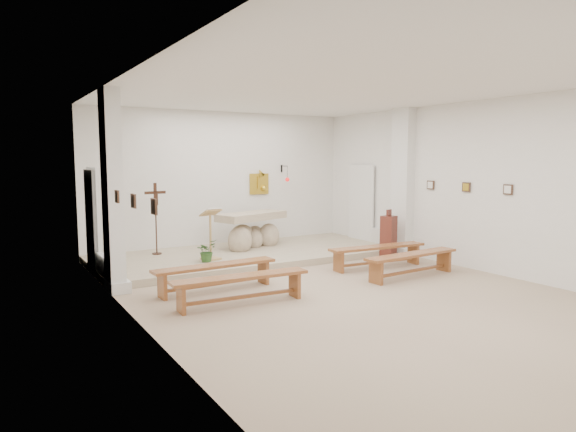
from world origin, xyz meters
TOP-DOWN VIEW (x-y plane):
  - ground at (0.00, 0.00)m, footprint 7.00×10.00m
  - wall_left at (-3.49, 0.00)m, footprint 0.02×10.00m
  - wall_right at (3.49, 0.00)m, footprint 0.02×10.00m
  - wall_back at (0.00, 4.99)m, footprint 7.00×0.02m
  - ceiling at (0.00, 0.00)m, footprint 7.00×10.00m
  - sanctuary_platform at (0.00, 3.50)m, footprint 6.98×3.00m
  - pilaster_left at (-3.37, 2.00)m, footprint 0.26×0.55m
  - pilaster_right at (3.37, 2.00)m, footprint 0.26×0.55m
  - gold_wall_relief at (1.05, 4.96)m, footprint 0.55×0.04m
  - sanctuary_lamp at (1.75, 4.71)m, footprint 0.11×0.36m
  - station_frame_left_front at (-3.47, -0.80)m, footprint 0.03×0.20m
  - station_frame_left_mid at (-3.47, 0.20)m, footprint 0.03×0.20m
  - station_frame_left_rear at (-3.47, 1.20)m, footprint 0.03×0.20m
  - station_frame_right_front at (3.47, -0.80)m, footprint 0.03×0.20m
  - station_frame_right_mid at (3.47, 0.20)m, footprint 0.03×0.20m
  - station_frame_right_rear at (3.47, 1.20)m, footprint 0.03×0.20m
  - radiator_left at (-3.43, 2.70)m, footprint 0.10×0.85m
  - radiator_right at (3.43, 2.70)m, footprint 0.10×0.85m
  - altar at (0.31, 4.01)m, footprint 1.95×1.24m
  - lectern at (-1.13, 3.06)m, footprint 0.46×0.41m
  - crucifix_stand at (-1.94, 4.30)m, footprint 0.49×0.21m
  - potted_plant at (-1.29, 2.91)m, footprint 0.54×0.52m
  - donation_pedestal at (2.87, 1.90)m, footprint 0.39×0.39m
  - bench_left_front at (-1.85, 1.11)m, footprint 2.26×0.45m
  - bench_right_front at (1.85, 1.11)m, footprint 2.27×0.53m
  - bench_left_second at (-1.85, 0.09)m, footprint 2.27×0.49m
  - bench_right_second at (1.85, 0.09)m, footprint 2.27×0.51m

SIDE VIEW (x-z plane):
  - ground at x=0.00m, z-range 0.00..0.00m
  - sanctuary_platform at x=0.00m, z-range 0.00..0.15m
  - radiator_left at x=-3.43m, z-range 0.01..0.53m
  - radiator_right at x=3.43m, z-range 0.01..0.53m
  - bench_left_front at x=-1.85m, z-range 0.12..0.59m
  - bench_right_front at x=1.85m, z-range 0.12..0.59m
  - bench_left_second at x=-1.85m, z-range 0.12..0.59m
  - bench_right_second at x=1.85m, z-range 0.12..0.59m
  - potted_plant at x=-1.29m, z-range 0.15..0.61m
  - donation_pedestal at x=2.87m, z-range -0.07..1.07m
  - altar at x=0.31m, z-range 0.04..0.98m
  - lectern at x=-1.13m, z-range 0.14..1.27m
  - crucifix_stand at x=-1.94m, z-range 0.28..1.90m
  - gold_wall_relief at x=1.05m, z-range 1.38..1.92m
  - station_frame_left_front at x=-3.47m, z-range 1.62..1.82m
  - station_frame_left_mid at x=-3.47m, z-range 1.62..1.82m
  - station_frame_left_rear at x=-3.47m, z-range 1.62..1.82m
  - station_frame_right_front at x=3.47m, z-range 1.62..1.82m
  - station_frame_right_mid at x=3.47m, z-range 1.62..1.82m
  - station_frame_right_rear at x=3.47m, z-range 1.62..1.82m
  - wall_left at x=-3.49m, z-range 0.00..3.50m
  - wall_right at x=3.49m, z-range 0.00..3.50m
  - wall_back at x=0.00m, z-range 0.00..3.50m
  - pilaster_left at x=-3.37m, z-range 0.00..3.50m
  - pilaster_right at x=3.37m, z-range 0.00..3.50m
  - sanctuary_lamp at x=1.75m, z-range 1.59..2.03m
  - ceiling at x=0.00m, z-range 3.48..3.50m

